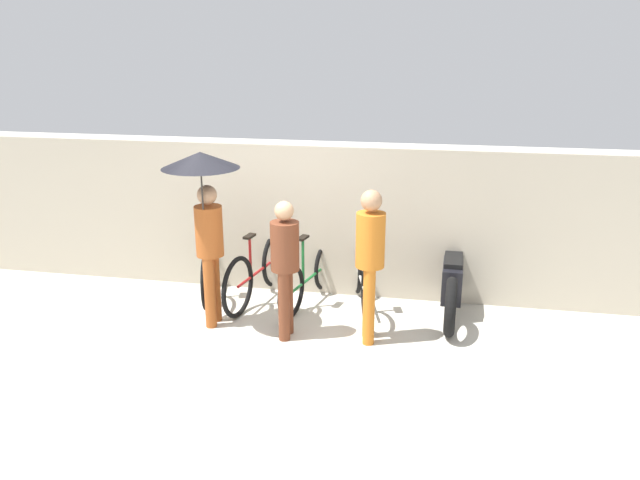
% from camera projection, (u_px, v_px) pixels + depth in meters
% --- Properties ---
extents(ground_plane, '(30.00, 30.00, 0.00)m').
position_uv_depth(ground_plane, '(249.00, 357.00, 6.71)').
color(ground_plane, beige).
extents(back_wall, '(11.16, 0.12, 1.99)m').
position_uv_depth(back_wall, '(290.00, 220.00, 8.25)').
color(back_wall, '#B2A893').
rests_on(back_wall, ground).
extents(parked_bicycle_0, '(0.57, 1.73, 1.08)m').
position_uv_depth(parked_bicycle_0, '(211.00, 266.00, 8.33)').
color(parked_bicycle_0, black).
rests_on(parked_bicycle_0, ground).
extents(parked_bicycle_1, '(0.50, 1.85, 1.05)m').
position_uv_depth(parked_bicycle_1, '(258.00, 271.00, 8.10)').
color(parked_bicycle_1, black).
rests_on(parked_bicycle_1, ground).
extents(parked_bicycle_2, '(0.55, 1.68, 1.11)m').
position_uv_depth(parked_bicycle_2, '(309.00, 277.00, 8.02)').
color(parked_bicycle_2, black).
rests_on(parked_bicycle_2, ground).
extents(parked_bicycle_3, '(0.58, 1.70, 0.98)m').
position_uv_depth(parked_bicycle_3, '(362.00, 279.00, 7.88)').
color(parked_bicycle_3, black).
rests_on(parked_bicycle_3, ground).
extents(pedestrian_leading, '(0.86, 0.86, 2.11)m').
position_uv_depth(pedestrian_leading, '(205.00, 198.00, 6.97)').
color(pedestrian_leading, '#9E4C1E').
rests_on(pedestrian_leading, ground).
extents(pedestrian_center, '(0.32, 0.32, 1.60)m').
position_uv_depth(pedestrian_center, '(285.00, 260.00, 6.92)').
color(pedestrian_center, brown).
rests_on(pedestrian_center, ground).
extents(pedestrian_trailing, '(0.32, 0.32, 1.75)m').
position_uv_depth(pedestrian_trailing, '(370.00, 254.00, 6.79)').
color(pedestrian_trailing, '#C66B1E').
rests_on(pedestrian_trailing, ground).
extents(motorcycle, '(0.58, 2.10, 0.92)m').
position_uv_depth(motorcycle, '(452.00, 281.00, 7.76)').
color(motorcycle, black).
rests_on(motorcycle, ground).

